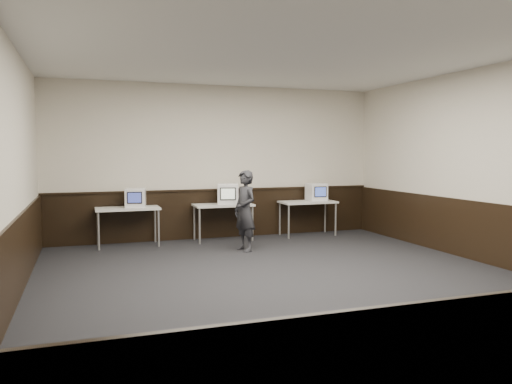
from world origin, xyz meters
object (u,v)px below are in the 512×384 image
emac_right (316,192)px  person (245,211)px  emac_center (228,194)px  emac_left (136,198)px  desk_center (223,208)px  desk_right (308,204)px  desk_left (128,211)px

emac_right → person: (-2.02, -1.19, -0.20)m
emac_center → emac_left: bearing=-165.6°
desk_center → emac_center: (0.09, -0.05, 0.28)m
desk_right → emac_right: bearing=6.9°
desk_right → emac_center: emac_center is taller
emac_left → emac_right: (3.87, 0.06, 0.01)m
emac_right → desk_left: bearing=-178.9°
desk_right → emac_left: (-3.65, -0.04, 0.26)m
desk_center → emac_center: size_ratio=2.25×
desk_right → person: (-1.81, -1.17, 0.06)m
desk_left → emac_left: 0.30m
emac_right → desk_center: bearing=-178.5°
desk_center → emac_center: 0.30m
emac_left → emac_right: bearing=11.8°
desk_left → person: (1.99, -1.17, 0.06)m
desk_center → desk_right: 1.90m
emac_left → person: 2.17m
emac_center → emac_right: (2.03, 0.07, -0.02)m
desk_right → person: person is taller
desk_right → desk_center: bearing=180.0°
desk_right → emac_center: (-1.81, -0.05, 0.28)m
desk_right → emac_left: 3.66m
emac_center → emac_right: 2.03m
emac_center → person: bearing=-74.8°
emac_left → emac_center: (1.84, -0.01, 0.02)m
desk_left → emac_center: 2.01m
desk_left → person: 2.31m
emac_right → emac_center: bearing=-177.2°
desk_center → person: person is taller
emac_left → emac_center: 1.84m
desk_center → emac_left: (-1.75, -0.04, 0.26)m
emac_left → emac_right: size_ratio=1.08×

